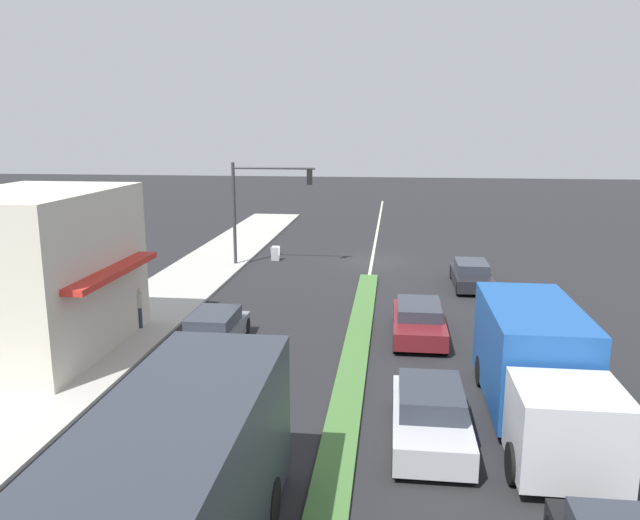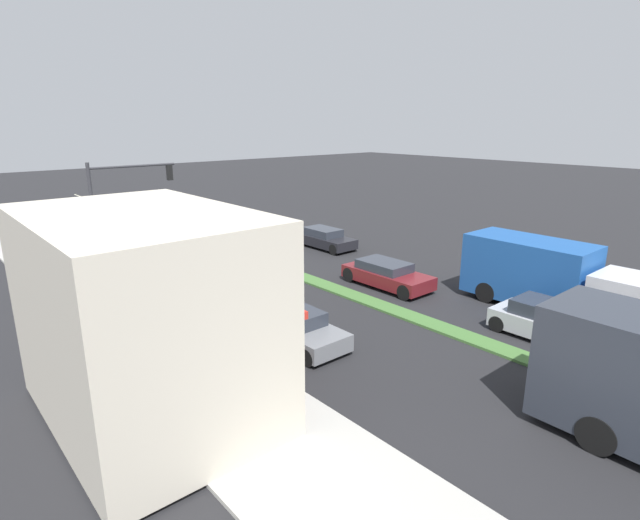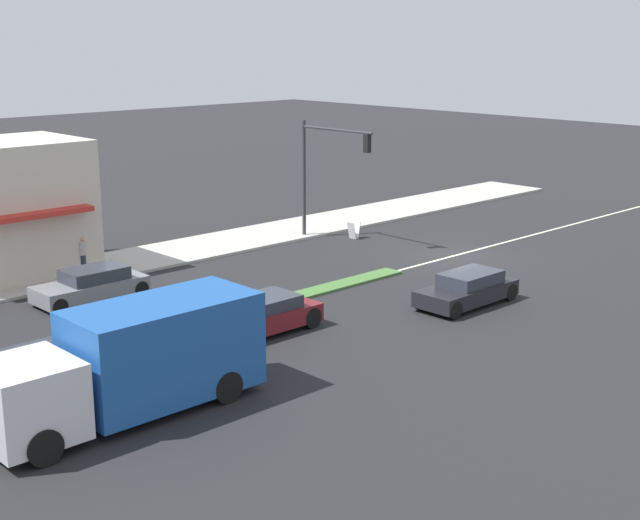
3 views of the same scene
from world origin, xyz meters
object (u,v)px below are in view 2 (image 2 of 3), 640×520
sedan_dark (324,238)px  sedan_silver (550,322)px  delivery_truck (549,276)px  sedan_maroon (387,274)px  suv_grey (295,327)px  traffic_signal_main (120,197)px  warning_aframe_sign (128,254)px  pedestrian (189,330)px

sedan_dark → sedan_silver: size_ratio=1.02×
delivery_truck → sedan_maroon: bearing=-66.5°
suv_grey → traffic_signal_main: bearing=-85.1°
warning_aframe_sign → sedan_maroon: size_ratio=0.19×
sedan_dark → warning_aframe_sign: bearing=-24.5°
delivery_truck → sedan_silver: 3.27m
traffic_signal_main → sedan_maroon: 14.22m
delivery_truck → sedan_maroon: size_ratio=1.68×
suv_grey → delivery_truck: bearing=156.5°
traffic_signal_main → pedestrian: bearing=79.3°
pedestrian → warning_aframe_sign: 13.40m
pedestrian → suv_grey: size_ratio=0.38×
pedestrian → delivery_truck: 14.55m
sedan_maroon → traffic_signal_main: bearing=-53.0°
traffic_signal_main → delivery_truck: 20.86m
warning_aframe_sign → suv_grey: size_ratio=0.20×
delivery_truck → sedan_maroon: delivery_truck is taller
delivery_truck → warning_aframe_sign: bearing=-60.8°
traffic_signal_main → sedan_maroon: (-8.32, 11.05, -3.29)m
pedestrian → sedan_maroon: (-10.52, -0.60, -0.34)m
sedan_maroon → suv_grey: (7.20, 2.08, -0.01)m
traffic_signal_main → sedan_maroon: size_ratio=1.26×
pedestrian → sedan_dark: (-13.32, -8.30, -0.36)m
pedestrian → sedan_maroon: bearing=-176.8°
delivery_truck → sedan_dark: delivery_truck is taller
warning_aframe_sign → traffic_signal_main: bearing=69.0°
sedan_dark → sedan_silver: bearing=79.8°
delivery_truck → sedan_silver: (2.80, 1.48, -0.82)m
sedan_dark → suv_grey: suv_grey is taller
sedan_maroon → sedan_dark: bearing=-110.0°
sedan_silver → suv_grey: sedan_silver is taller
sedan_dark → suv_grey: size_ratio=1.01×
sedan_maroon → sedan_silver: (0.00, 7.90, 0.04)m
sedan_dark → traffic_signal_main: bearing=-16.7°
warning_aframe_sign → sedan_silver: bearing=110.8°
pedestrian → sedan_maroon: pedestrian is taller
pedestrian → traffic_signal_main: bearing=-100.7°
traffic_signal_main → sedan_silver: (-8.32, 18.95, -3.25)m
delivery_truck → sedan_dark: size_ratio=1.79×
pedestrian → delivery_truck: (-13.32, 5.83, 0.52)m
traffic_signal_main → sedan_maroon: bearing=127.0°
traffic_signal_main → sedan_silver: size_ratio=1.37×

